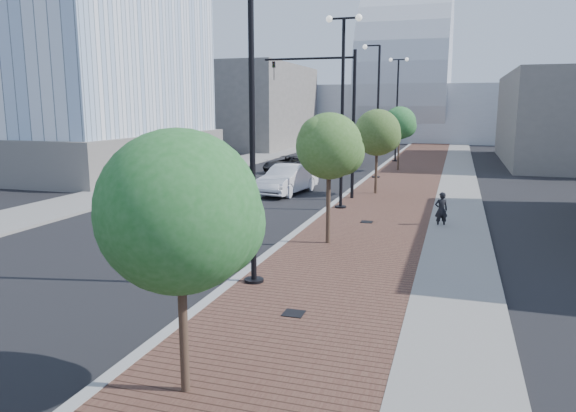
% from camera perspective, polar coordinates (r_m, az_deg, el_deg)
% --- Properties ---
extents(sidewalk, '(7.00, 140.00, 0.12)m').
position_cam_1_polar(sidewalk, '(44.24, 14.12, 3.70)').
color(sidewalk, '#4C2D23').
rests_on(sidewalk, ground).
extents(concrete_strip, '(2.40, 140.00, 0.13)m').
position_cam_1_polar(concrete_strip, '(44.17, 17.63, 3.52)').
color(concrete_strip, slate).
rests_on(concrete_strip, ground).
extents(curb, '(0.30, 140.00, 0.14)m').
position_cam_1_polar(curb, '(44.57, 9.62, 3.93)').
color(curb, gray).
rests_on(curb, ground).
extents(west_sidewalk, '(4.00, 140.00, 0.12)m').
position_cam_1_polar(west_sidewalk, '(48.08, -5.95, 4.49)').
color(west_sidewalk, slate).
rests_on(west_sidewalk, ground).
extents(white_sedan, '(2.53, 5.37, 1.70)m').
position_cam_1_polar(white_sedan, '(31.67, -0.06, 2.85)').
color(white_sedan, silver).
rests_on(white_sedan, ground).
extents(dark_car_mid, '(3.39, 4.97, 1.26)m').
position_cam_1_polar(dark_car_mid, '(42.14, -0.09, 4.47)').
color(dark_car_mid, black).
rests_on(dark_car_mid, ground).
extents(dark_car_far, '(2.67, 4.85, 1.33)m').
position_cam_1_polar(dark_car_far, '(47.03, 6.32, 5.09)').
color(dark_car_far, black).
rests_on(dark_car_far, ground).
extents(pedestrian, '(0.65, 0.53, 1.53)m').
position_cam_1_polar(pedestrian, '(23.67, 15.90, -0.40)').
color(pedestrian, black).
rests_on(pedestrian, ground).
extents(streetlight_1, '(1.44, 0.56, 9.21)m').
position_cam_1_polar(streetlight_1, '(14.95, -4.21, 7.61)').
color(streetlight_1, black).
rests_on(streetlight_1, ground).
extents(streetlight_2, '(1.72, 0.56, 9.28)m').
position_cam_1_polar(streetlight_2, '(26.43, 5.76, 9.90)').
color(streetlight_2, black).
rests_on(streetlight_2, ground).
extents(streetlight_3, '(1.44, 0.56, 9.21)m').
position_cam_1_polar(streetlight_3, '(38.28, 9.29, 9.29)').
color(streetlight_3, black).
rests_on(streetlight_3, ground).
extents(streetlight_4, '(1.72, 0.56, 9.28)m').
position_cam_1_polar(streetlight_4, '(50.17, 11.45, 10.03)').
color(streetlight_4, black).
rests_on(streetlight_4, ground).
extents(traffic_mast, '(5.09, 0.20, 8.00)m').
position_cam_1_polar(traffic_mast, '(29.56, 5.24, 10.29)').
color(traffic_mast, black).
rests_on(traffic_mast, ground).
extents(tree_0, '(2.79, 2.79, 4.76)m').
position_cam_1_polar(tree_0, '(9.18, -11.13, -0.63)').
color(tree_0, '#382619').
rests_on(tree_0, ground).
extents(tree_1, '(2.43, 2.39, 4.88)m').
position_cam_1_polar(tree_1, '(19.45, 4.52, 6.30)').
color(tree_1, '#382619').
rests_on(tree_1, ground).
extents(tree_2, '(2.64, 2.64, 4.93)m').
position_cam_1_polar(tree_2, '(31.24, 9.51, 7.65)').
color(tree_2, '#382619').
rests_on(tree_2, ground).
extents(tree_3, '(2.56, 2.54, 5.05)m').
position_cam_1_polar(tree_3, '(43.14, 11.78, 8.57)').
color(tree_3, '#382619').
rests_on(tree_3, ground).
extents(tower_podium, '(19.00, 19.00, 3.00)m').
position_cam_1_polar(tower_podium, '(46.90, -22.49, 5.36)').
color(tower_podium, slate).
rests_on(tower_podium, ground).
extents(convention_center, '(50.00, 30.00, 50.00)m').
position_cam_1_polar(convention_center, '(89.24, 12.53, 10.90)').
color(convention_center, '#A8ACB2').
rests_on(convention_center, ground).
extents(commercial_block_nw, '(14.00, 20.00, 10.00)m').
position_cam_1_polar(commercial_block_nw, '(68.96, -4.78, 10.44)').
color(commercial_block_nw, '#625E58').
rests_on(commercial_block_nw, ground).
extents(utility_cover_1, '(0.50, 0.50, 0.02)m').
position_cam_1_polar(utility_cover_1, '(13.37, 0.60, -11.28)').
color(utility_cover_1, black).
rests_on(utility_cover_1, sidewalk).
extents(utility_cover_2, '(0.50, 0.50, 0.02)m').
position_cam_1_polar(utility_cover_2, '(23.69, 8.34, -1.67)').
color(utility_cover_2, black).
rests_on(utility_cover_2, sidewalk).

